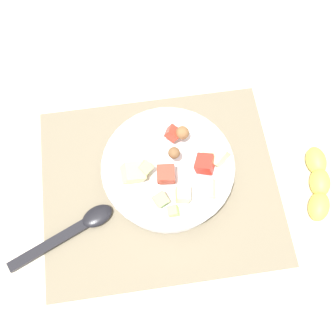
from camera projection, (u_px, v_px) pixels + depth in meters
ground_plane at (160, 185)px, 0.79m from camera, size 2.40×2.40×0.00m
placemat at (160, 185)px, 0.79m from camera, size 0.43×0.37×0.01m
salad_bowl at (169, 170)px, 0.76m from camera, size 0.24×0.24×0.10m
serving_spoon at (78, 227)px, 0.74m from camera, size 0.19×0.11×0.01m
banana_whole at (318, 182)px, 0.77m from camera, size 0.07×0.15×0.04m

